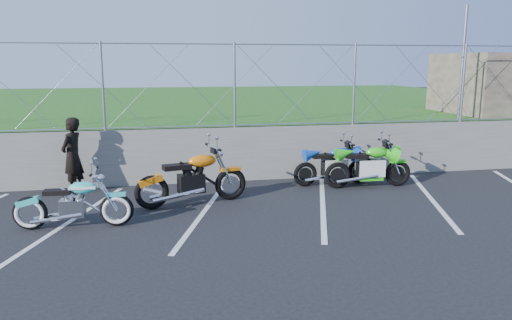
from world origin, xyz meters
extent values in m
plane|color=black|center=(0.00, 0.00, 0.00)|extent=(90.00, 90.00, 0.00)
cube|color=#60605B|center=(0.00, 3.50, 0.65)|extent=(30.00, 0.22, 1.30)
cube|color=#205115|center=(0.00, 13.50, 0.65)|extent=(30.00, 20.00, 1.30)
cylinder|color=gray|center=(0.00, 3.50, 3.25)|extent=(28.00, 0.03, 0.03)
cylinder|color=gray|center=(0.00, 3.50, 1.35)|extent=(28.00, 0.03, 0.03)
cylinder|color=gray|center=(7.20, 3.90, 2.80)|extent=(0.08, 0.08, 3.00)
cube|color=silver|center=(-2.40, 1.00, 0.00)|extent=(1.49, 4.31, 0.01)
cube|color=silver|center=(0.00, 1.00, 0.00)|extent=(1.49, 4.31, 0.01)
cube|color=silver|center=(2.40, 1.00, 0.00)|extent=(1.49, 4.31, 0.01)
cube|color=silver|center=(4.80, 1.00, 0.00)|extent=(1.49, 4.31, 0.01)
torus|color=black|center=(-3.02, 0.54, 0.29)|extent=(0.59, 0.13, 0.59)
torus|color=black|center=(-1.58, 0.46, 0.29)|extent=(0.59, 0.13, 0.59)
cube|color=silver|center=(-2.32, 0.50, 0.36)|extent=(0.42, 0.27, 0.30)
ellipsoid|color=#30C3BB|center=(-2.12, 0.49, 0.71)|extent=(0.48, 0.24, 0.21)
cube|color=black|center=(-2.55, 0.51, 0.65)|extent=(0.46, 0.24, 0.08)
cube|color=#30C3BB|center=(-1.58, 0.46, 0.57)|extent=(0.35, 0.15, 0.05)
cylinder|color=silver|center=(-1.92, 0.48, 1.00)|extent=(0.06, 0.64, 0.03)
torus|color=black|center=(-0.98, 1.37, 0.34)|extent=(0.69, 0.28, 0.68)
torus|color=black|center=(0.63, 1.75, 0.34)|extent=(0.69, 0.28, 0.68)
cube|color=black|center=(-0.20, 1.55, 0.44)|extent=(0.56, 0.42, 0.37)
ellipsoid|color=orange|center=(0.04, 1.61, 0.88)|extent=(0.63, 0.40, 0.26)
cube|color=black|center=(-0.48, 1.49, 0.80)|extent=(0.60, 0.39, 0.10)
cube|color=orange|center=(0.63, 1.75, 0.66)|extent=(0.45, 0.26, 0.07)
cylinder|color=silver|center=(0.27, 1.67, 1.15)|extent=(0.21, 0.78, 0.03)
torus|color=black|center=(3.16, 2.23, 0.31)|extent=(0.62, 0.14, 0.61)
torus|color=black|center=(4.60, 2.16, 0.31)|extent=(0.62, 0.14, 0.61)
cube|color=black|center=(3.86, 2.20, 0.41)|extent=(0.48, 0.31, 0.35)
ellipsoid|color=#2ED31A|center=(4.09, 2.19, 0.81)|extent=(0.55, 0.28, 0.24)
cube|color=black|center=(3.60, 2.21, 0.74)|extent=(0.52, 0.27, 0.09)
cube|color=#2ED31A|center=(4.60, 2.16, 0.59)|extent=(0.39, 0.17, 0.06)
cylinder|color=silver|center=(4.26, 2.18, 1.05)|extent=(0.07, 0.73, 0.03)
torus|color=black|center=(2.49, 2.56, 0.29)|extent=(0.58, 0.14, 0.57)
torus|color=black|center=(3.85, 2.64, 0.29)|extent=(0.58, 0.14, 0.57)
cube|color=black|center=(3.15, 2.60, 0.38)|extent=(0.45, 0.29, 0.32)
ellipsoid|color=#1344B3|center=(3.36, 2.61, 0.76)|extent=(0.52, 0.26, 0.22)
cube|color=black|center=(2.90, 2.58, 0.70)|extent=(0.49, 0.26, 0.09)
cube|color=#1344B3|center=(3.85, 2.64, 0.55)|extent=(0.37, 0.17, 0.06)
cylinder|color=silver|center=(3.52, 2.62, 0.98)|extent=(0.07, 0.69, 0.03)
imported|color=black|center=(-2.66, 2.93, 0.84)|extent=(0.61, 0.72, 1.68)
camera|label=1|loc=(-0.81, -8.27, 2.84)|focal=35.00mm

